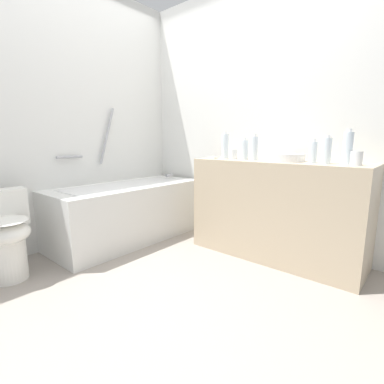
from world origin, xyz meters
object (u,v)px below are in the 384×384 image
Objects in this scene: sink_faucet at (294,157)px; water_bottle_3 at (225,146)px; water_bottle_4 at (348,148)px; drinking_glass_1 at (233,154)px; bathtub at (128,210)px; water_bottle_5 at (244,150)px; sink_basin at (286,157)px; water_bottle_0 at (254,148)px; drinking_glass_0 at (356,158)px; soap_dish at (214,157)px; toilet at (5,234)px; water_bottle_2 at (327,150)px; water_bottle_1 at (313,152)px.

sink_faucet is 0.64m from water_bottle_3.
water_bottle_4 is 0.96m from drinking_glass_1.
bathtub is 8.10× the size of water_bottle_5.
water_bottle_4 is (-0.02, -0.47, 0.09)m from sink_basin.
water_bottle_0 is at bearing -94.62° from water_bottle_3.
sink_basin is at bearing 87.00° from water_bottle_4.
drinking_glass_0 is at bearing -92.08° from water_bottle_3.
drinking_glass_1 is at bearing -80.65° from soap_dish.
toilet is at bearing 142.80° from sink_faucet.
water_bottle_0 is at bearing 90.26° from water_bottle_2.
water_bottle_4 reaches higher than water_bottle_0.
water_bottle_5 is 2.20× the size of drinking_glass_1.
drinking_glass_0 reaches higher than sink_basin.
bathtub is 5.10× the size of sink_basin.
water_bottle_2 is 1.09× the size of water_bottle_5.
water_bottle_4 reaches higher than drinking_glass_0.
water_bottle_0 is 0.23m from drinking_glass_1.
water_bottle_4 is at bearing 46.52° from toilet.
sink_basin reaches higher than toilet.
sink_basin is at bearing 80.65° from water_bottle_2.
water_bottle_3 reaches higher than sink_basin.
water_bottle_4 is at bearing -87.42° from water_bottle_0.
water_bottle_4 is at bearing -87.23° from water_bottle_1.
water_bottle_0 is 1.16× the size of water_bottle_5.
drinking_glass_1 is at bearing 95.41° from sink_basin.
bathtub is 7.43× the size of water_bottle_2.
water_bottle_1 is at bearing 79.70° from water_bottle_2.
water_bottle_3 is (-0.21, 0.59, 0.09)m from sink_faucet.
water_bottle_5 is at bearing 88.82° from water_bottle_0.
water_bottle_1 reaches higher than drinking_glass_0.
water_bottle_5 is 0.13m from drinking_glass_1.
water_bottle_0 is at bearing -87.03° from soap_dish.
water_bottle_2 is at bearing -100.30° from water_bottle_1.
sink_faucet is at bearing -48.19° from water_bottle_0.
bathtub reaches higher than water_bottle_2.
water_bottle_0 is 0.60m from water_bottle_2.
bathtub is 1.97m from water_bottle_2.
water_bottle_3 reaches higher than water_bottle_1.
water_bottle_3 is at bearing 89.67° from water_bottle_1.
soap_dish is (-0.26, 0.69, -0.02)m from sink_faucet.
bathtub is 2.14m from drinking_glass_0.
soap_dish is at bearing 70.54° from toilet.
soap_dish is (-0.01, 1.23, -0.04)m from drinking_glass_0.
water_bottle_0 reaches higher than toilet.
sink_faucet is 1.51× the size of drinking_glass_0.
bathtub is 1.45m from water_bottle_0.
sink_basin is 0.38m from water_bottle_5.
bathtub is at bearing 115.13° from water_bottle_5.
drinking_glass_0 is (-0.02, -0.91, -0.04)m from water_bottle_5.
sink_faucet is at bearing 66.32° from water_bottle_4.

